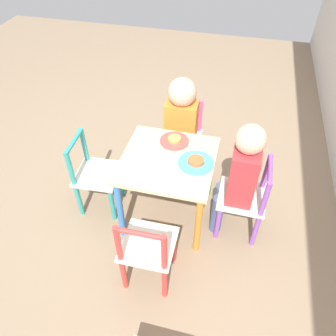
# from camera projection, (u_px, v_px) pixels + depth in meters

# --- Properties ---
(ground_plane) EXTENTS (6.00, 6.00, 0.00)m
(ground_plane) POSITION_uv_depth(u_px,v_px,m) (168.00, 212.00, 2.10)
(ground_plane) COLOR #8C755B
(kids_table) EXTENTS (0.51, 0.51, 0.46)m
(kids_table) POSITION_uv_depth(u_px,v_px,m) (168.00, 169.00, 1.83)
(kids_table) COLOR beige
(kids_table) RESTS_ON ground_plane
(chair_pink) EXTENTS (0.27, 0.27, 0.52)m
(chair_pink) POSITION_uv_depth(u_px,v_px,m) (182.00, 138.00, 2.24)
(chair_pink) COLOR silver
(chair_pink) RESTS_ON ground_plane
(chair_purple) EXTENTS (0.26, 0.26, 0.52)m
(chair_purple) POSITION_uv_depth(u_px,v_px,m) (246.00, 199.00, 1.84)
(chair_purple) COLOR silver
(chair_purple) RESTS_ON ground_plane
(chair_red) EXTENTS (0.26, 0.26, 0.52)m
(chair_red) POSITION_uv_depth(u_px,v_px,m) (147.00, 250.00, 1.60)
(chair_red) COLOR silver
(chair_red) RESTS_ON ground_plane
(chair_teal) EXTENTS (0.28, 0.28, 0.52)m
(chair_teal) POSITION_uv_depth(u_px,v_px,m) (95.00, 175.00, 1.98)
(chair_teal) COLOR silver
(chair_teal) RESTS_ON ground_plane
(child_left) EXTENTS (0.22, 0.20, 0.72)m
(child_left) POSITION_uv_depth(u_px,v_px,m) (181.00, 120.00, 2.07)
(child_left) COLOR #38383D
(child_left) RESTS_ON ground_plane
(child_back) EXTENTS (0.20, 0.21, 0.75)m
(child_back) POSITION_uv_depth(u_px,v_px,m) (240.00, 173.00, 1.72)
(child_back) COLOR #4C608E
(child_back) RESTS_ON ground_plane
(plate_left) EXTENTS (0.17, 0.17, 0.03)m
(plate_left) POSITION_uv_depth(u_px,v_px,m) (174.00, 140.00, 1.88)
(plate_left) COLOR #E54C47
(plate_left) RESTS_ON kids_table
(plate_back) EXTENTS (0.19, 0.19, 0.03)m
(plate_back) POSITION_uv_depth(u_px,v_px,m) (196.00, 162.00, 1.75)
(plate_back) COLOR #4C9EE0
(plate_back) RESTS_ON kids_table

